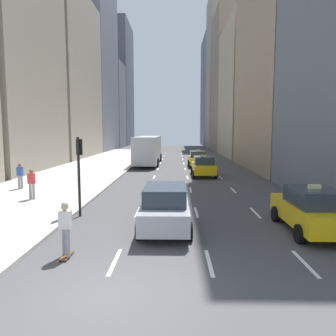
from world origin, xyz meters
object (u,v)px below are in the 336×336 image
(skateboarder, at_px, (65,227))
(pedestrian_mid_block, at_px, (32,183))
(taxi_third, at_px, (311,209))
(traffic_light_pole, at_px, (79,163))
(taxi_lead, at_px, (198,159))
(sedan_black_near, at_px, (165,206))
(taxi_second, at_px, (203,166))
(city_bus, at_px, (148,149))
(pedestrian_far_walking, at_px, (20,175))

(skateboarder, distance_m, pedestrian_mid_block, 9.09)
(taxi_third, relative_size, traffic_light_pole, 1.22)
(taxi_lead, bearing_deg, pedestrian_mid_block, -119.68)
(taxi_third, distance_m, sedan_black_near, 5.61)
(taxi_second, bearing_deg, sedan_black_near, -100.44)
(taxi_second, bearing_deg, pedestrian_mid_block, -134.50)
(city_bus, bearing_deg, traffic_light_pole, -92.75)
(city_bus, height_order, pedestrian_mid_block, city_bus)
(taxi_second, bearing_deg, taxi_lead, 90.00)
(sedan_black_near, distance_m, skateboarder, 4.30)
(traffic_light_pole, bearing_deg, pedestrian_mid_block, 140.39)
(city_bus, relative_size, skateboarder, 6.65)
(taxi_third, xyz_separation_m, sedan_black_near, (-5.60, 0.38, 0.01))
(taxi_lead, relative_size, taxi_second, 1.00)
(taxi_second, relative_size, skateboarder, 2.52)
(taxi_second, height_order, pedestrian_mid_block, taxi_second)
(taxi_second, relative_size, pedestrian_far_walking, 2.67)
(taxi_lead, xyz_separation_m, taxi_second, (0.00, -7.57, 0.00))
(city_bus, bearing_deg, taxi_second, -61.39)
(taxi_lead, relative_size, pedestrian_far_walking, 2.67)
(pedestrian_far_walking, xyz_separation_m, traffic_light_pole, (5.69, -6.13, 1.34))
(taxi_second, xyz_separation_m, pedestrian_far_walking, (-12.44, -7.24, 0.19))
(taxi_lead, distance_m, taxi_third, 23.32)
(sedan_black_near, distance_m, pedestrian_mid_block, 8.85)
(pedestrian_mid_block, distance_m, traffic_light_pole, 4.77)
(pedestrian_far_walking, bearing_deg, taxi_third, -28.66)
(sedan_black_near, bearing_deg, taxi_third, -3.85)
(taxi_lead, height_order, skateboarder, taxi_lead)
(sedan_black_near, bearing_deg, taxi_second, 79.56)
(taxi_lead, distance_m, city_bus, 6.30)
(taxi_third, relative_size, city_bus, 0.38)
(taxi_second, height_order, skateboarder, taxi_second)
(taxi_lead, xyz_separation_m, pedestrian_mid_block, (-10.27, -18.03, 0.19))
(city_bus, bearing_deg, taxi_lead, -25.83)
(taxi_third, distance_m, traffic_light_pole, 9.92)
(sedan_black_near, bearing_deg, pedestrian_far_walking, 140.48)
(city_bus, distance_m, traffic_light_pole, 23.70)
(city_bus, bearing_deg, pedestrian_far_walking, -111.29)
(pedestrian_mid_block, relative_size, pedestrian_far_walking, 1.00)
(skateboarder, bearing_deg, city_bus, 89.72)
(taxi_second, bearing_deg, city_bus, 118.61)
(taxi_second, xyz_separation_m, skateboarder, (-5.75, -18.33, 0.08))
(pedestrian_far_walking, height_order, traffic_light_pole, traffic_light_pole)
(sedan_black_near, height_order, traffic_light_pole, traffic_light_pole)
(skateboarder, bearing_deg, taxi_lead, 77.49)
(city_bus, relative_size, traffic_light_pole, 3.23)
(pedestrian_far_walking, bearing_deg, pedestrian_mid_block, -55.97)
(taxi_lead, relative_size, city_bus, 0.38)
(sedan_black_near, distance_m, pedestrian_far_walking, 12.50)
(pedestrian_mid_block, bearing_deg, taxi_second, 45.50)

